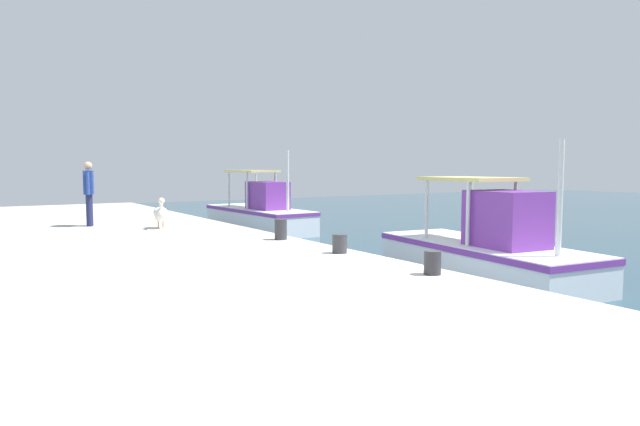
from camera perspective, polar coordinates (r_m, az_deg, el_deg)
quay_pier at (r=7.91m, az=-23.56°, el=-10.17°), size 36.00×10.00×0.80m
fishing_boat_nearest at (r=20.70m, az=-6.39°, el=-0.08°), size 5.90×1.92×2.99m
fishing_boat_second at (r=12.18m, az=17.17°, el=-3.73°), size 5.45×2.57×2.90m
pelican at (r=14.86m, az=-16.45°, el=-0.01°), size 0.97×0.46×0.82m
fisherman_standing at (r=16.06m, az=-23.18°, el=2.22°), size 0.62×0.34×1.76m
mooring_bollard_nearest at (r=12.02m, az=-4.16°, el=-1.73°), size 0.27×0.27×0.46m
mooring_bollard_second at (r=10.10m, az=2.08°, el=-3.25°), size 0.28×0.28×0.36m
mooring_bollard_third at (r=8.26m, az=11.77°, el=-5.14°), size 0.26×0.26×0.36m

